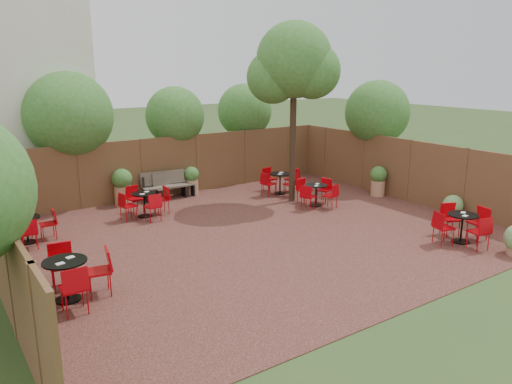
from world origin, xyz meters
TOP-DOWN VIEW (x-y plane):
  - ground at (0.00, 0.00)m, footprint 80.00×80.00m
  - courtyard_paving at (0.00, 0.00)m, footprint 12.00×10.00m
  - fence_back at (0.00, 5.00)m, footprint 12.00×0.08m
  - fence_right at (6.00, 0.00)m, footprint 0.08×10.00m
  - overhang_foliage at (-1.83, 2.97)m, footprint 15.56×10.67m
  - courtyard_tree at (2.84, 2.04)m, footprint 2.56×2.46m
  - park_bench_left at (-0.44, 4.62)m, footprint 1.52×0.64m
  - park_bench_right at (-0.13, 4.62)m, footprint 1.40×0.53m
  - bistro_tables at (-0.48, 0.67)m, footprint 10.49×7.98m
  - planters at (-0.46, 3.73)m, footprint 11.85×4.36m
  - low_shrubs at (4.64, -3.90)m, footprint 2.08×3.37m

SIDE VIEW (x-z plane):
  - ground at x=0.00m, z-range 0.00..0.00m
  - courtyard_paving at x=0.00m, z-range 0.00..0.02m
  - low_shrubs at x=4.64m, z-range -0.03..0.71m
  - bistro_tables at x=-0.48m, z-range -0.02..0.90m
  - park_bench_right at x=-0.13m, z-range 0.03..0.88m
  - park_bench_left at x=-0.44m, z-range 0.03..0.94m
  - planters at x=-0.46m, z-range 0.01..1.16m
  - fence_back at x=0.00m, z-range 0.00..2.00m
  - fence_right at x=6.00m, z-range 0.00..2.00m
  - overhang_foliage at x=-1.83m, z-range 1.34..4.02m
  - courtyard_tree at x=2.84m, z-range 1.47..7.06m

